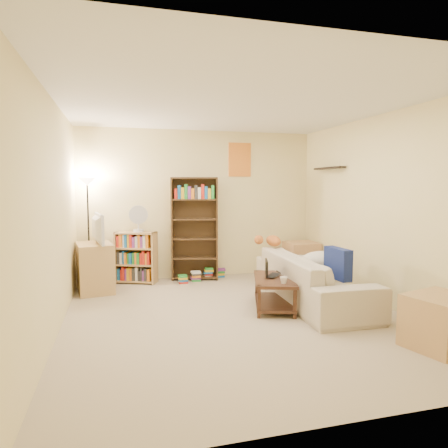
% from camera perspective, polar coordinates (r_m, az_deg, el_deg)
% --- Properties ---
extents(room, '(4.50, 4.54, 2.52)m').
position_cam_1_polar(room, '(4.67, 1.94, 6.13)').
color(room, tan).
rests_on(room, ground).
extents(sofa, '(2.27, 1.01, 0.65)m').
position_cam_1_polar(sofa, '(5.55, 12.48, -7.63)').
color(sofa, beige).
rests_on(sofa, ground).
extents(navy_pillow, '(0.16, 0.43, 0.38)m').
position_cam_1_polar(navy_pillow, '(5.12, 15.95, -5.45)').
color(navy_pillow, navy).
rests_on(navy_pillow, sofa).
extents(cream_blanket, '(0.60, 0.43, 0.26)m').
position_cam_1_polar(cream_blanket, '(5.62, 13.77, -5.09)').
color(cream_blanket, silver).
rests_on(cream_blanket, sofa).
extents(tabby_cat, '(0.51, 0.19, 0.18)m').
position_cam_1_polar(tabby_cat, '(6.14, 6.70, -2.38)').
color(tabby_cat, '#C7672A').
rests_on(tabby_cat, sofa).
extents(coffee_table, '(0.75, 1.01, 0.40)m').
position_cam_1_polar(coffee_table, '(5.21, 7.20, -9.19)').
color(coffee_table, '#46241A').
rests_on(coffee_table, ground).
extents(laptop, '(0.49, 0.49, 0.02)m').
position_cam_1_polar(laptop, '(5.23, 7.50, -7.38)').
color(laptop, black).
rests_on(laptop, coffee_table).
extents(laptop_screen, '(0.10, 0.29, 0.20)m').
position_cam_1_polar(laptop_screen, '(5.19, 6.08, -6.22)').
color(laptop_screen, white).
rests_on(laptop_screen, laptop).
extents(mug, '(0.18, 0.18, 0.09)m').
position_cam_1_polar(mug, '(4.89, 8.53, -7.93)').
color(mug, white).
rests_on(mug, coffee_table).
extents(tv_remote, '(0.05, 0.16, 0.02)m').
position_cam_1_polar(tv_remote, '(5.48, 8.02, -6.81)').
color(tv_remote, black).
rests_on(tv_remote, coffee_table).
extents(tv_stand, '(0.59, 0.75, 0.72)m').
position_cam_1_polar(tv_stand, '(6.25, -17.95, -5.93)').
color(tv_stand, tan).
rests_on(tv_stand, ground).
extents(television, '(0.79, 0.35, 0.44)m').
position_cam_1_polar(television, '(6.16, -18.11, -0.62)').
color(television, black).
rests_on(television, tv_stand).
extents(tall_bookshelf, '(0.81, 0.42, 1.71)m').
position_cam_1_polar(tall_bookshelf, '(6.66, -4.20, -0.28)').
color(tall_bookshelf, '#48321B').
rests_on(tall_bookshelf, ground).
extents(short_bookshelf, '(0.70, 0.49, 0.83)m').
position_cam_1_polar(short_bookshelf, '(6.62, -12.45, -4.69)').
color(short_bookshelf, tan).
rests_on(short_bookshelf, ground).
extents(desk_fan, '(0.30, 0.17, 0.43)m').
position_cam_1_polar(desk_fan, '(6.49, -12.14, 0.90)').
color(desk_fan, silver).
rests_on(desk_fan, short_bookshelf).
extents(floor_lamp, '(0.29, 0.29, 1.70)m').
position_cam_1_polar(floor_lamp, '(6.53, -18.91, 3.31)').
color(floor_lamp, black).
rests_on(floor_lamp, ground).
extents(side_table, '(0.52, 0.52, 0.59)m').
position_cam_1_polar(side_table, '(7.11, 10.96, -4.93)').
color(side_table, tan).
rests_on(side_table, ground).
extents(end_cabinet, '(0.73, 0.66, 0.51)m').
position_cam_1_polar(end_cabinet, '(4.51, 28.49, -12.15)').
color(end_cabinet, tan).
rests_on(end_cabinet, ground).
extents(book_stacks, '(0.85, 0.39, 0.19)m').
position_cam_1_polar(book_stacks, '(6.72, -3.01, -7.30)').
color(book_stacks, red).
rests_on(book_stacks, ground).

